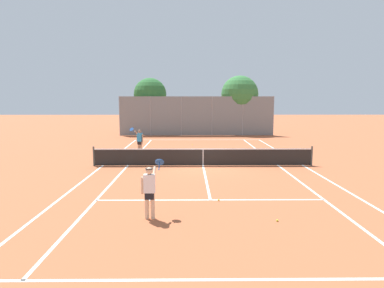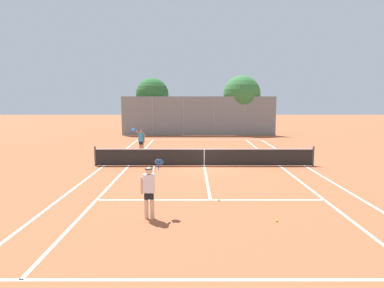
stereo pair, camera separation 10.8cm
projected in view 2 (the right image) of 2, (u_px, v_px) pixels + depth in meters
ground_plane at (203, 166)px, 18.71m from camera, size 120.00×120.00×0.00m
court_line_markings at (203, 166)px, 18.71m from camera, size 11.10×23.90×0.01m
tennis_net at (203, 157)px, 18.64m from camera, size 12.00×0.10×1.07m
player_near_side at (148, 189)px, 10.35m from camera, size 0.67×0.73×1.77m
player_far_left at (140, 140)px, 22.70m from camera, size 0.87×0.67×1.77m
loose_tennis_ball_0 at (193, 145)px, 27.07m from camera, size 0.07×0.07×0.07m
loose_tennis_ball_1 at (217, 200)px, 12.25m from camera, size 0.07×0.07×0.07m
loose_tennis_ball_2 at (276, 221)px, 10.18m from camera, size 0.07×0.07×0.07m
back_fence at (197, 116)px, 33.87m from camera, size 15.34×0.08×3.89m
tree_behind_left at (152, 95)px, 35.71m from camera, size 3.40×3.40×5.80m
tree_behind_right at (240, 95)px, 35.18m from camera, size 3.80×3.80×6.00m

